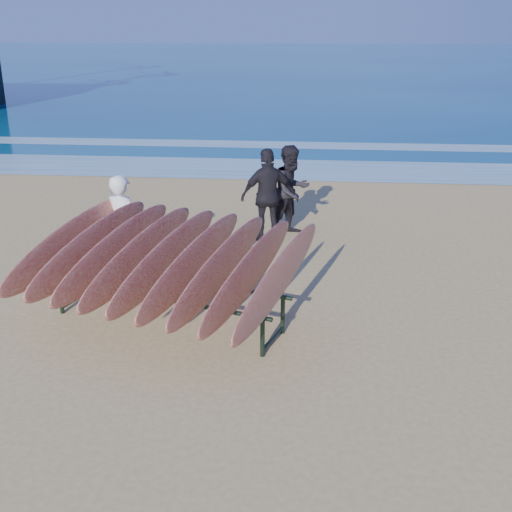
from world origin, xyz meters
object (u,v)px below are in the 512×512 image
object	(u,v)px
person_white	(123,228)
person_dark_b	(268,196)
surfboard_rack	(166,260)
person_dark_a	(291,191)

from	to	relation	value
person_white	person_dark_b	size ratio (longest dim) A/B	0.97
person_white	person_dark_b	world-z (taller)	person_dark_b
surfboard_rack	person_dark_a	xyz separation A→B (m)	(1.44, 3.86, -0.05)
surfboard_rack	person_dark_a	distance (m)	4.12
person_dark_a	person_dark_b	bearing A→B (deg)	-176.83
surfboard_rack	person_dark_b	xyz separation A→B (m)	(1.05, 3.44, -0.04)
person_white	person_dark_a	distance (m)	3.40
person_white	surfboard_rack	bearing A→B (deg)	151.65
surfboard_rack	person_dark_b	world-z (taller)	person_dark_b
person_dark_a	person_dark_b	size ratio (longest dim) A/B	0.99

